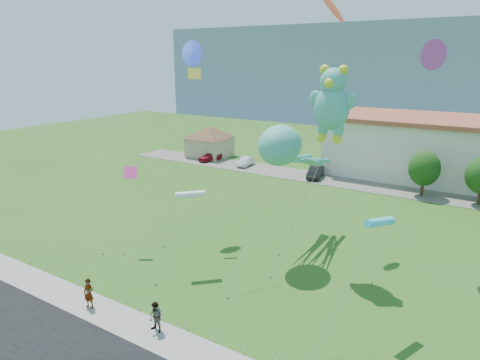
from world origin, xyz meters
name	(u,v)px	position (x,y,z in m)	size (l,w,h in m)	color
ground	(164,305)	(0.00, 0.00, 0.00)	(160.00, 160.00, 0.00)	#2B5317
sidewalk	(134,326)	(0.00, -2.75, 0.05)	(80.00, 2.50, 0.10)	gray
parking_strip	(343,181)	(0.00, 35.00, 0.03)	(70.00, 6.00, 0.06)	#59544C
hill_ridge	(445,71)	(0.00, 120.00, 12.50)	(160.00, 50.00, 25.00)	gray
pavilion	(209,139)	(-24.00, 38.00, 3.02)	(9.20, 9.20, 5.00)	tan
rope_fence	(150,311)	(0.00, -1.30, 0.25)	(26.05, 0.05, 0.50)	white
tree_near	(424,168)	(10.00, 34.00, 3.39)	(3.60, 3.60, 5.47)	#3F2B19
pedestrian_left	(89,293)	(-3.82, -2.87, 1.11)	(0.73, 0.48, 2.02)	gray
pedestrian_right	(156,317)	(1.65, -2.47, 1.05)	(0.93, 0.72, 1.91)	gray
parked_car_red	(210,157)	(-21.90, 35.23, 0.76)	(1.65, 4.10, 1.40)	maroon
parked_car_silver	(246,161)	(-15.42, 35.50, 0.73)	(1.42, 4.06, 1.34)	silver
parked_car_black	(315,172)	(-3.82, 34.81, 0.84)	(1.66, 4.76, 1.57)	black
octopus_kite	(287,152)	(2.89, 11.87, 8.59)	(3.16, 14.80, 10.89)	teal
teddy_bear_kite	(332,102)	(6.53, 11.58, 12.70)	(4.11, 5.78, 15.33)	teal
small_kite_yellow	(185,97)	(-6.03, 10.27, 12.59)	(2.92, 7.98, 14.94)	gold
small_kite_orange	(331,13)	(3.68, 17.76, 19.39)	(1.80, 7.91, 20.61)	#D04617
small_kite_white	(190,195)	(-1.76, 5.23, 5.94)	(0.78, 4.79, 6.42)	white
small_kite_purple	(432,60)	(12.23, 16.03, 15.62)	(2.29, 6.92, 16.67)	#D039E4
small_kite_blue	(191,57)	(-7.25, 12.80, 15.86)	(2.08, 6.79, 16.92)	blue
small_kite_cyan	(379,223)	(12.12, 5.23, 6.64)	(2.05, 6.41, 7.12)	#34C9ED
small_kite_pink	(128,179)	(-8.44, 5.42, 6.10)	(1.87, 3.33, 7.10)	#F03597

